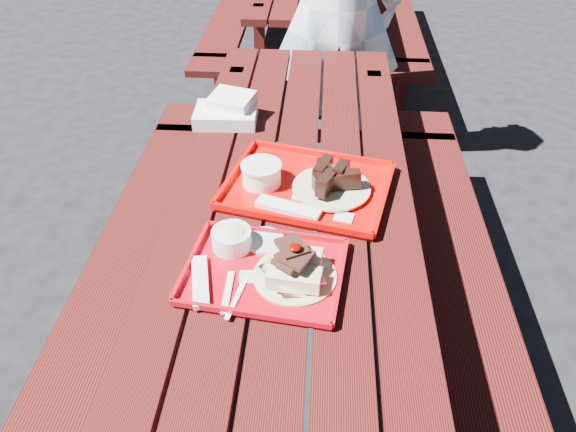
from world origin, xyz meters
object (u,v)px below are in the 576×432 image
at_px(picnic_table_near, 291,250).
at_px(near_tray, 265,261).
at_px(person, 337,3).
at_px(far_tray, 304,185).

xyz_separation_m(picnic_table_near, near_tray, (-0.05, -0.29, 0.22)).
height_order(near_tray, person, person).
height_order(far_tray, person, person).
bearing_deg(picnic_table_near, person, 84.67).
bearing_deg(near_tray, person, 83.95).
relative_size(picnic_table_near, person, 1.32).
relative_size(picnic_table_near, far_tray, 4.26).
bearing_deg(near_tray, picnic_table_near, 80.53).
distance_m(far_tray, person, 1.33).
distance_m(near_tray, far_tray, 0.37).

